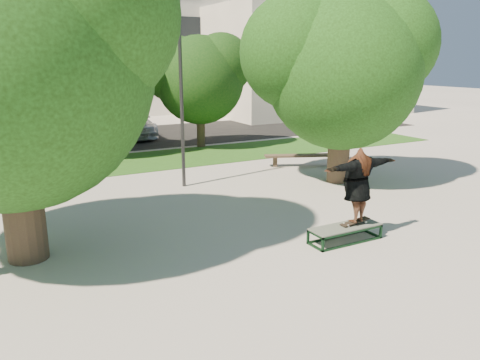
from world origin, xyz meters
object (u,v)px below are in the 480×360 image
lamppost (181,92)px  bench (303,156)px  car_grey (85,130)px  grind_box (345,234)px  tree_right (340,62)px  car_silver_b (128,122)px

lamppost → bench: 6.08m
bench → car_grey: (-6.84, 8.93, 0.37)m
lamppost → grind_box: (1.50, -6.48, -2.96)m
tree_right → bench: bearing=79.4°
lamppost → car_grey: 9.94m
bench → car_silver_b: 11.65m
car_grey → lamppost: bearing=-75.6°
tree_right → car_silver_b: size_ratio=1.20×
tree_right → grind_box: size_ratio=3.62×
grind_box → car_grey: (-2.95, 16.02, 0.58)m
grind_box → bench: size_ratio=0.60×
tree_right → car_silver_b: (-3.64, 13.42, -3.31)m
grind_box → lamppost: bearing=103.0°
tree_right → lamppost: size_ratio=1.07×
lamppost → bench: bearing=6.5°
bench → car_silver_b: bearing=133.8°
bench → tree_right: bearing=-77.5°
tree_right → bench: 4.50m
tree_right → car_grey: (-6.36, 11.45, -3.33)m
car_silver_b → grind_box: bearing=-86.7°
tree_right → car_grey: size_ratio=1.18×
grind_box → car_grey: 16.30m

